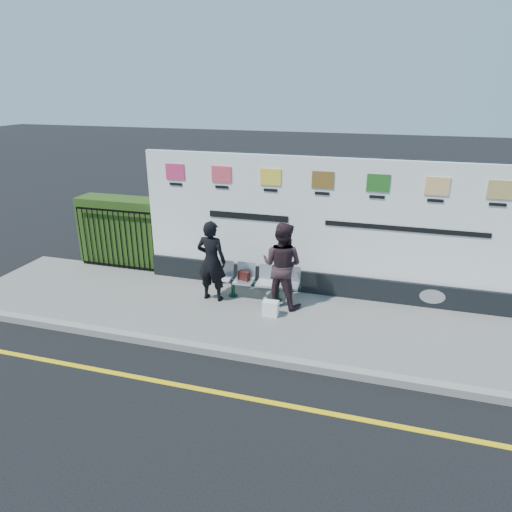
{
  "coord_description": "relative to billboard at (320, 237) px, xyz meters",
  "views": [
    {
      "loc": [
        1.76,
        -5.49,
        4.53
      ],
      "look_at": [
        -0.63,
        2.78,
        1.25
      ],
      "focal_mm": 32.0,
      "sensor_mm": 36.0,
      "label": 1
    }
  ],
  "objects": [
    {
      "name": "ground",
      "position": [
        -0.5,
        -3.85,
        -1.42
      ],
      "size": [
        80.0,
        80.0,
        0.0
      ],
      "primitive_type": "plane",
      "color": "black"
    },
    {
      "name": "pavement",
      "position": [
        -0.5,
        -1.35,
        -1.36
      ],
      "size": [
        14.0,
        3.0,
        0.12
      ],
      "primitive_type": "cube",
      "color": "slate",
      "rests_on": "ground"
    },
    {
      "name": "kerb",
      "position": [
        -0.5,
        -2.85,
        -1.35
      ],
      "size": [
        14.0,
        0.18,
        0.14
      ],
      "primitive_type": "cube",
      "color": "gray",
      "rests_on": "ground"
    },
    {
      "name": "yellow_line",
      "position": [
        -0.5,
        -3.85,
        -1.42
      ],
      "size": [
        14.0,
        0.1,
        0.01
      ],
      "primitive_type": "cube",
      "color": "yellow",
      "rests_on": "ground"
    },
    {
      "name": "billboard",
      "position": [
        0.0,
        0.0,
        0.0
      ],
      "size": [
        8.0,
        0.3,
        3.0
      ],
      "color": "black",
      "rests_on": "pavement"
    },
    {
      "name": "hedge",
      "position": [
        -5.08,
        0.45,
        -0.45
      ],
      "size": [
        2.35,
        0.7,
        1.7
      ],
      "primitive_type": "cube",
      "color": "#2A4916",
      "rests_on": "pavement"
    },
    {
      "name": "railing",
      "position": [
        -5.08,
        -0.0,
        -0.53
      ],
      "size": [
        2.05,
        0.06,
        1.54
      ],
      "primitive_type": null,
      "color": "black",
      "rests_on": "pavement"
    },
    {
      "name": "bench",
      "position": [
        -1.26,
        -0.71,
        -1.1
      ],
      "size": [
        1.92,
        0.59,
        0.41
      ],
      "primitive_type": null,
      "rotation": [
        0.0,
        0.0,
        0.04
      ],
      "color": "silver",
      "rests_on": "pavement"
    },
    {
      "name": "woman_left",
      "position": [
        -2.13,
        -0.99,
        -0.42
      ],
      "size": [
        0.66,
        0.45,
        1.76
      ],
      "primitive_type": "imported",
      "rotation": [
        0.0,
        0.0,
        3.09
      ],
      "color": "black",
      "rests_on": "pavement"
    },
    {
      "name": "woman_right",
      "position": [
        -0.64,
        -0.86,
        -0.39
      ],
      "size": [
        1.0,
        0.85,
        1.81
      ],
      "primitive_type": "imported",
      "rotation": [
        0.0,
        0.0,
        2.94
      ],
      "color": "#301F24",
      "rests_on": "pavement"
    },
    {
      "name": "handbag_brown",
      "position": [
        -1.51,
        -0.72,
        -0.79
      ],
      "size": [
        0.28,
        0.18,
        0.2
      ],
      "primitive_type": "cube",
      "rotation": [
        0.0,
        0.0,
        -0.31
      ],
      "color": "black",
      "rests_on": "bench"
    },
    {
      "name": "carrier_bag_white",
      "position": [
        -0.74,
        -1.39,
        -1.14
      ],
      "size": [
        0.31,
        0.19,
        0.31
      ],
      "primitive_type": "cube",
      "color": "white",
      "rests_on": "pavement"
    }
  ]
}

